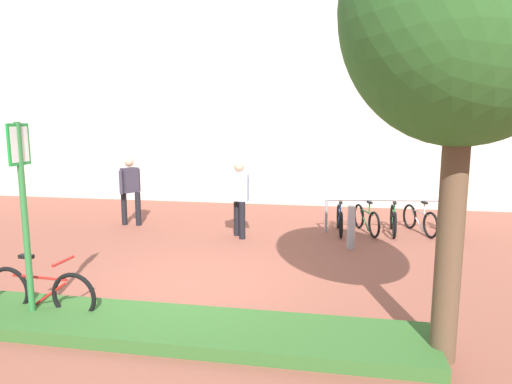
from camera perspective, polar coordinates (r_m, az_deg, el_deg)
ground_plane at (r=7.42m, az=-7.75°, el=-11.83°), size 60.00×60.00×0.00m
building_facade at (r=14.84m, az=1.64°, el=18.23°), size 28.00×1.20×10.00m
planter_strip at (r=6.04m, az=-13.80°, el=-16.23°), size 7.00×1.10×0.16m
tree_sidewalk at (r=5.21m, az=25.22°, el=20.32°), size 2.52×2.52×5.14m
parking_sign_post at (r=6.38m, az=-27.59°, el=-0.35°), size 0.08×0.36×2.63m
bike_at_sign at (r=6.84m, az=-25.74°, el=-11.39°), size 1.68×0.42×0.86m
bike_rack_cluster at (r=11.05m, az=17.09°, el=-3.30°), size 3.19×1.85×0.83m
bollard_steel at (r=9.52m, az=12.03°, el=-4.41°), size 0.16×0.16×0.90m
person_shirt_blue at (r=10.10m, az=-2.14°, el=-0.36°), size 0.61×0.41×1.72m
person_suited_navy at (r=11.73m, az=-15.75°, el=0.62°), size 0.52×0.55×1.72m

